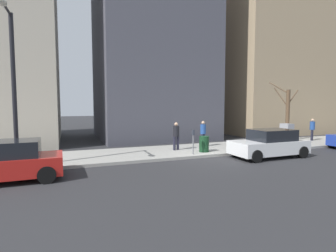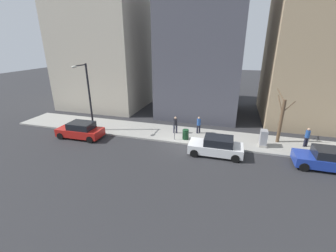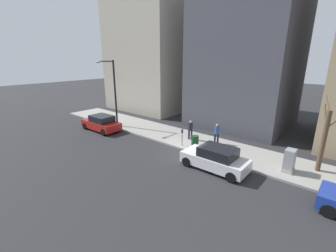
% 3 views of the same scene
% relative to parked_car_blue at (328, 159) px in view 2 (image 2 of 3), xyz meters
% --- Properties ---
extents(ground_plane, '(120.00, 120.00, 0.00)m').
position_rel_parked_car_blue_xyz_m(ground_plane, '(1.05, 10.98, -0.74)').
color(ground_plane, '#2B2B2D').
extents(sidewalk, '(4.00, 36.00, 0.15)m').
position_rel_parked_car_blue_xyz_m(sidewalk, '(3.05, 10.98, -0.66)').
color(sidewalk, '#9E9B93').
rests_on(sidewalk, ground).
extents(parked_car_blue, '(1.94, 4.21, 1.52)m').
position_rel_parked_car_blue_xyz_m(parked_car_blue, '(0.00, 0.00, 0.00)').
color(parked_car_blue, '#1E389E').
rests_on(parked_car_blue, ground).
extents(parked_car_white, '(1.95, 4.21, 1.52)m').
position_rel_parked_car_blue_xyz_m(parked_car_white, '(-0.08, 7.72, 0.00)').
color(parked_car_white, white).
rests_on(parked_car_white, ground).
extents(parked_car_red, '(1.99, 4.23, 1.52)m').
position_rel_parked_car_blue_xyz_m(parked_car_red, '(-0.13, 20.21, 0.00)').
color(parked_car_red, red).
rests_on(parked_car_red, ground).
extents(parking_meter, '(0.14, 0.10, 1.35)m').
position_rel_parked_car_blue_xyz_m(parking_meter, '(1.50, 11.56, 0.24)').
color(parking_meter, slate).
rests_on(parking_meter, sidewalk).
extents(utility_box, '(0.83, 0.61, 1.43)m').
position_rel_parked_car_blue_xyz_m(utility_box, '(2.35, 4.02, 0.11)').
color(utility_box, '#A8A399').
rests_on(utility_box, sidewalk).
extents(streetlamp, '(1.97, 0.32, 6.50)m').
position_rel_parked_car_blue_xyz_m(streetlamp, '(1.33, 20.01, 3.28)').
color(streetlamp, black).
rests_on(streetlamp, sidewalk).
extents(bare_tree, '(1.67, 1.29, 4.48)m').
position_rel_parked_car_blue_xyz_m(bare_tree, '(3.69, 2.66, 1.48)').
color(bare_tree, brown).
rests_on(bare_tree, sidewalk).
extents(trash_bin, '(0.56, 0.56, 0.90)m').
position_rel_parked_car_blue_xyz_m(trash_bin, '(1.95, 10.63, -0.14)').
color(trash_bin, '#14381E').
rests_on(trash_bin, sidewalk).
extents(pedestrian_near_meter, '(0.36, 0.36, 1.66)m').
position_rel_parked_car_blue_xyz_m(pedestrian_near_meter, '(3.27, 0.54, 0.35)').
color(pedestrian_near_meter, '#1E1E2D').
rests_on(pedestrian_near_meter, sidewalk).
extents(pedestrian_midblock, '(0.36, 0.36, 1.66)m').
position_rel_parked_car_blue_xyz_m(pedestrian_midblock, '(3.70, 9.73, 0.35)').
color(pedestrian_midblock, '#1E1E2D').
rests_on(pedestrian_midblock, sidewalk).
extents(pedestrian_far_corner, '(0.36, 0.40, 1.66)m').
position_rel_parked_car_blue_xyz_m(pedestrian_far_corner, '(3.09, 11.88, 0.35)').
color(pedestrian_far_corner, '#1E1E2D').
rests_on(pedestrian_far_corner, sidewalk).
extents(office_tower_left, '(10.75, 10.75, 17.53)m').
position_rel_parked_car_blue_xyz_m(office_tower_left, '(11.93, -1.94, 8.03)').
color(office_tower_left, tan).
rests_on(office_tower_left, ground).
extents(office_block_center, '(9.17, 9.17, 17.46)m').
position_rel_parked_car_blue_xyz_m(office_block_center, '(11.14, 10.83, 7.99)').
color(office_block_center, '#4C4C56').
rests_on(office_block_center, ground).
extents(office_tower_right, '(10.66, 10.66, 17.09)m').
position_rel_parked_car_blue_xyz_m(office_tower_right, '(11.88, 23.80, 7.81)').
color(office_tower_right, '#BCB29E').
rests_on(office_tower_right, ground).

